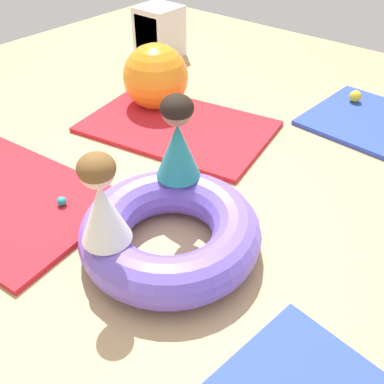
# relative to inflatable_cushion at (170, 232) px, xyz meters

# --- Properties ---
(ground_plane) EXTENTS (8.00, 8.00, 0.00)m
(ground_plane) POSITION_rel_inflatable_cushion_xyz_m (-0.05, 0.10, -0.14)
(ground_plane) COLOR tan
(gym_mat_front) EXTENTS (1.73, 1.28, 0.04)m
(gym_mat_front) POSITION_rel_inflatable_cushion_xyz_m (-0.94, 1.14, -0.12)
(gym_mat_front) COLOR red
(gym_mat_front) RESTS_ON ground
(gym_mat_near_left) EXTENTS (1.55, 1.15, 0.04)m
(gym_mat_near_left) POSITION_rel_inflatable_cushion_xyz_m (-1.19, -0.38, -0.12)
(gym_mat_near_left) COLOR red
(gym_mat_near_left) RESTS_ON ground
(inflatable_cushion) EXTENTS (1.07, 1.07, 0.29)m
(inflatable_cushion) POSITION_rel_inflatable_cushion_xyz_m (0.00, 0.00, 0.00)
(inflatable_cushion) COLOR #7056D1
(inflatable_cushion) RESTS_ON ground
(child_in_teal) EXTENTS (0.39, 0.39, 0.55)m
(child_in_teal) POSITION_rel_inflatable_cushion_xyz_m (-0.21, 0.32, 0.41)
(child_in_teal) COLOR teal
(child_in_teal) RESTS_ON inflatable_cushion
(child_in_white) EXTENTS (0.35, 0.35, 0.52)m
(child_in_white) POSITION_rel_inflatable_cushion_xyz_m (-0.12, -0.36, 0.40)
(child_in_white) COLOR white
(child_in_white) RESTS_ON inflatable_cushion
(play_ball_teal) EXTENTS (0.06, 0.06, 0.06)m
(play_ball_teal) POSITION_rel_inflatable_cushion_xyz_m (-0.81, -0.18, -0.07)
(play_ball_teal) COLOR teal
(play_ball_teal) RESTS_ON gym_mat_near_left
(play_ball_yellow) EXTENTS (0.11, 0.11, 0.11)m
(play_ball_yellow) POSITION_rel_inflatable_cushion_xyz_m (0.06, 2.54, -0.05)
(play_ball_yellow) COLOR yellow
(play_ball_yellow) RESTS_ON gym_mat_center_rear
(exercise_ball_large) EXTENTS (0.60, 0.60, 0.60)m
(exercise_ball_large) POSITION_rel_inflatable_cushion_xyz_m (-1.37, 1.33, 0.15)
(exercise_ball_large) COLOR orange
(exercise_ball_large) RESTS_ON ground
(storage_cube) EXTENTS (0.44, 0.44, 0.56)m
(storage_cube) POSITION_rel_inflatable_cushion_xyz_m (-2.25, 2.30, 0.14)
(storage_cube) COLOR silver
(storage_cube) RESTS_ON ground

